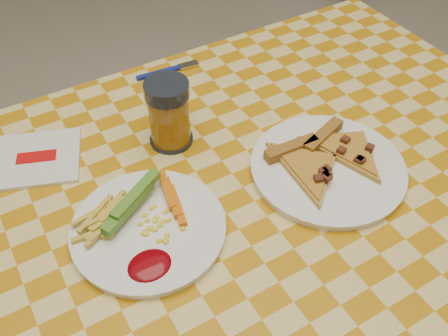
{
  "coord_description": "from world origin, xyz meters",
  "views": [
    {
      "loc": [
        -0.25,
        -0.42,
        1.36
      ],
      "look_at": [
        0.04,
        0.07,
        0.78
      ],
      "focal_mm": 40.0,
      "sensor_mm": 36.0,
      "label": 1
    }
  ],
  "objects_px": {
    "plate_right": "(327,169)",
    "drink_glass": "(169,114)",
    "table": "(227,242)",
    "plate_left": "(149,230)"
  },
  "relations": [
    {
      "from": "plate_right",
      "to": "drink_glass",
      "type": "relative_size",
      "value": 2.04
    },
    {
      "from": "drink_glass",
      "to": "table",
      "type": "bearing_deg",
      "value": -89.98
    },
    {
      "from": "table",
      "to": "plate_left",
      "type": "bearing_deg",
      "value": 166.26
    },
    {
      "from": "table",
      "to": "drink_glass",
      "type": "xyz_separation_m",
      "value": [
        -0.0,
        0.2,
        0.13
      ]
    },
    {
      "from": "table",
      "to": "plate_right",
      "type": "bearing_deg",
      "value": -1.75
    },
    {
      "from": "plate_left",
      "to": "drink_glass",
      "type": "bearing_deg",
      "value": 54.34
    },
    {
      "from": "drink_glass",
      "to": "plate_right",
      "type": "bearing_deg",
      "value": -46.41
    },
    {
      "from": "table",
      "to": "plate_left",
      "type": "relative_size",
      "value": 5.61
    },
    {
      "from": "table",
      "to": "plate_left",
      "type": "height_order",
      "value": "plate_left"
    },
    {
      "from": "plate_left",
      "to": "drink_glass",
      "type": "distance_m",
      "value": 0.21
    }
  ]
}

